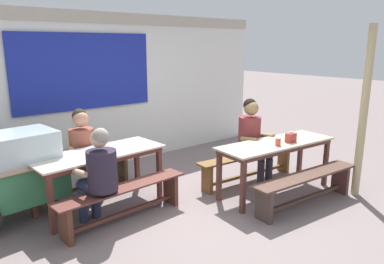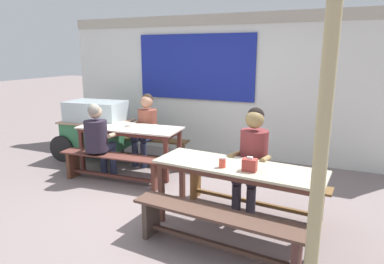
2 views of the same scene
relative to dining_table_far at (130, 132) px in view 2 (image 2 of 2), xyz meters
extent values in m
plane|color=slate|center=(1.09, -0.96, -0.70)|extent=(40.00, 40.00, 0.00)
cube|color=silver|center=(1.09, 1.59, 0.55)|extent=(6.73, 0.12, 2.49)
cube|color=navy|center=(0.55, 1.50, 1.02)|extent=(2.39, 0.03, 1.25)
cube|color=#AFA898|center=(1.09, 1.61, 1.89)|extent=(6.73, 0.20, 0.20)
cube|color=beige|center=(0.00, 0.00, 0.07)|extent=(1.77, 0.78, 0.03)
cube|color=brown|center=(0.00, 0.00, 0.02)|extent=(1.68, 0.71, 0.06)
cube|color=brown|center=(0.77, 0.32, -0.35)|extent=(0.06, 0.06, 0.69)
cube|color=brown|center=(0.80, -0.23, -0.35)|extent=(0.06, 0.06, 0.69)
cube|color=brown|center=(-0.80, 0.23, -0.35)|extent=(0.06, 0.06, 0.69)
cube|color=brown|center=(-0.77, -0.32, -0.35)|extent=(0.06, 0.06, 0.69)
cube|color=#BBB296|center=(2.20, -1.19, 0.07)|extent=(1.93, 0.78, 0.03)
cube|color=brown|center=(2.20, -1.19, 0.02)|extent=(1.84, 0.71, 0.06)
cube|color=brown|center=(3.08, -1.02, -0.35)|extent=(0.07, 0.07, 0.69)
cube|color=brown|center=(3.04, -1.51, -0.35)|extent=(0.07, 0.07, 0.69)
cube|color=brown|center=(1.37, -0.87, -0.35)|extent=(0.07, 0.07, 0.69)
cube|color=brown|center=(1.33, -1.36, -0.35)|extent=(0.07, 0.07, 0.69)
cube|color=brown|center=(-0.03, 0.56, -0.26)|extent=(1.64, 0.38, 0.03)
cube|color=brown|center=(0.66, 0.60, -0.48)|extent=(0.07, 0.25, 0.42)
cube|color=brown|center=(-0.72, 0.52, -0.48)|extent=(0.07, 0.25, 0.42)
cube|color=brown|center=(-0.03, 0.56, -0.59)|extent=(1.35, 0.12, 0.04)
cube|color=#592E27|center=(0.03, -0.56, -0.25)|extent=(1.76, 0.40, 0.02)
cube|color=brown|center=(0.79, -0.52, -0.48)|extent=(0.07, 0.26, 0.43)
cube|color=brown|center=(-0.72, -0.61, -0.48)|extent=(0.07, 0.26, 0.43)
cube|color=#592E27|center=(0.03, -0.56, -0.59)|extent=(1.47, 0.13, 0.04)
cube|color=brown|center=(2.26, -0.63, -0.26)|extent=(1.91, 0.42, 0.03)
cube|color=brown|center=(3.08, -0.71, -0.48)|extent=(0.08, 0.22, 0.42)
cube|color=brown|center=(1.43, -0.56, -0.48)|extent=(0.08, 0.22, 0.42)
cube|color=brown|center=(2.26, -0.63, -0.59)|extent=(1.61, 0.19, 0.04)
cube|color=#4D352B|center=(2.15, -1.75, -0.26)|extent=(1.84, 0.46, 0.03)
cube|color=#53322F|center=(2.94, -1.82, -0.48)|extent=(0.08, 0.26, 0.42)
cube|color=#473932|center=(1.37, -1.68, -0.48)|extent=(0.08, 0.26, 0.42)
cube|color=#4D352B|center=(2.15, -1.75, -0.59)|extent=(1.54, 0.18, 0.04)
cube|color=#367B4E|center=(-0.98, 0.36, -0.21)|extent=(1.23, 0.82, 0.47)
cube|color=silver|center=(-0.98, 0.36, 0.21)|extent=(1.11, 0.73, 0.39)
cube|color=tan|center=(-0.98, 0.36, 0.03)|extent=(1.32, 0.90, 0.02)
cylinder|color=black|center=(-1.55, 0.69, -0.45)|extent=(0.50, 0.10, 0.49)
cylinder|color=black|center=(-1.48, -0.07, -0.45)|extent=(0.50, 0.10, 0.49)
cylinder|color=#333333|center=(-0.46, 0.41, -0.57)|extent=(0.05, 0.05, 0.25)
cylinder|color=#3F3F3F|center=(-0.22, 0.44, -0.07)|extent=(0.10, 0.71, 0.04)
cylinder|color=#2B2730|center=(2.14, -0.98, -0.47)|extent=(0.11, 0.11, 0.45)
cylinder|color=#2B2730|center=(2.32, -0.99, -0.47)|extent=(0.11, 0.11, 0.45)
cylinder|color=#2B2730|center=(2.15, -0.80, -0.19)|extent=(0.15, 0.40, 0.13)
cylinder|color=#2B2730|center=(2.33, -0.81, -0.19)|extent=(0.15, 0.40, 0.13)
cylinder|color=maroon|center=(2.25, -0.63, 0.08)|extent=(0.35, 0.35, 0.57)
sphere|color=olive|center=(2.25, -0.65, 0.50)|extent=(0.23, 0.23, 0.23)
sphere|color=black|center=(2.25, -0.62, 0.54)|extent=(0.21, 0.21, 0.21)
cylinder|color=olive|center=(2.05, -0.80, 0.07)|extent=(0.09, 0.31, 0.11)
cylinder|color=olive|center=(2.43, -0.82, 0.07)|extent=(0.09, 0.31, 0.11)
cylinder|color=#2C324E|center=(-0.07, 0.24, -0.47)|extent=(0.11, 0.11, 0.45)
cylinder|color=#2C324E|center=(0.11, 0.24, -0.47)|extent=(0.11, 0.11, 0.45)
cylinder|color=#2C324E|center=(-0.08, 0.40, -0.19)|extent=(0.13, 0.36, 0.13)
cylinder|color=#2C324E|center=(0.10, 0.40, -0.19)|extent=(0.13, 0.36, 0.13)
cylinder|color=brown|center=(0.01, 0.56, 0.04)|extent=(0.34, 0.34, 0.50)
sphere|color=tan|center=(0.01, 0.54, 0.44)|extent=(0.23, 0.23, 0.23)
sphere|color=#2D2319|center=(0.01, 0.57, 0.48)|extent=(0.21, 0.21, 0.21)
cylinder|color=tan|center=(-0.18, 0.38, 0.03)|extent=(0.07, 0.31, 0.11)
cylinder|color=tan|center=(0.21, 0.39, 0.03)|extent=(0.07, 0.31, 0.11)
cylinder|color=#2E3553|center=(-0.19, -0.24, -0.47)|extent=(0.11, 0.11, 0.45)
cylinder|color=#2E3553|center=(-0.37, -0.27, -0.47)|extent=(0.11, 0.11, 0.45)
cylinder|color=#2E3553|center=(-0.17, -0.40, -0.19)|extent=(0.18, 0.37, 0.13)
cylinder|color=#2E3553|center=(-0.35, -0.43, -0.19)|extent=(0.18, 0.37, 0.13)
cylinder|color=#27202F|center=(-0.24, -0.58, 0.04)|extent=(0.35, 0.35, 0.48)
sphere|color=tan|center=(-0.24, -0.56, 0.41)|extent=(0.21, 0.21, 0.21)
sphere|color=gray|center=(-0.24, -0.59, 0.45)|extent=(0.19, 0.19, 0.19)
cylinder|color=tan|center=(-0.07, -0.37, 0.02)|extent=(0.11, 0.31, 0.10)
cylinder|color=tan|center=(-0.46, -0.43, 0.02)|extent=(0.11, 0.31, 0.08)
cube|color=#A1362F|center=(2.36, -1.32, 0.15)|extent=(0.15, 0.10, 0.13)
cube|color=white|center=(2.36, -1.32, 0.22)|extent=(0.06, 0.03, 0.02)
cylinder|color=#DC4736|center=(2.06, -1.32, 0.13)|extent=(0.07, 0.07, 0.10)
cylinder|color=white|center=(2.06, -1.32, 0.19)|extent=(0.07, 0.07, 0.02)
cylinder|color=silver|center=(-0.02, 0.06, 0.10)|extent=(0.17, 0.17, 0.05)
cylinder|color=tan|center=(3.07, -2.00, 0.52)|extent=(0.11, 0.11, 2.43)
camera|label=1|loc=(-1.99, -4.31, 1.46)|focal=34.05mm
camera|label=2|loc=(3.14, -4.64, 1.29)|focal=31.55mm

